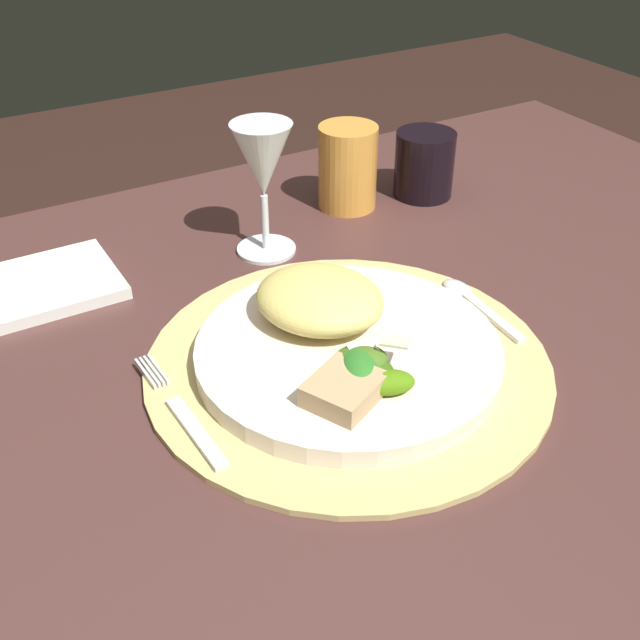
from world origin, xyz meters
TOP-DOWN VIEW (x-y plane):
  - dining_table at (0.00, 0.00)m, footprint 1.31×0.80m
  - placemat at (0.01, -0.06)m, footprint 0.36×0.36m
  - dinner_plate at (0.01, -0.06)m, footprint 0.27×0.27m
  - pasta_serving at (0.01, -0.01)m, footprint 0.15×0.16m
  - salad_greens at (-0.01, -0.10)m, footprint 0.08×0.08m
  - bread_piece at (-0.04, -0.12)m, footprint 0.07×0.07m
  - fork at (-0.15, -0.05)m, footprint 0.02×0.16m
  - spoon at (0.16, -0.03)m, footprint 0.02×0.12m
  - napkin at (-0.19, 0.21)m, footprint 0.14×0.12m
  - wine_glass at (0.04, 0.17)m, footprint 0.07×0.07m
  - amber_tumbler at (0.18, 0.22)m, footprint 0.07×0.07m
  - dark_tumbler at (0.28, 0.20)m, footprint 0.07×0.07m

SIDE VIEW (x-z plane):
  - dining_table at x=0.00m, z-range 0.19..0.93m
  - placemat at x=0.01m, z-range 0.75..0.75m
  - napkin at x=-0.19m, z-range 0.75..0.76m
  - spoon at x=0.16m, z-range 0.75..0.76m
  - fork at x=-0.15m, z-range 0.75..0.76m
  - dinner_plate at x=0.01m, z-range 0.75..0.77m
  - bread_piece at x=-0.04m, z-range 0.77..0.79m
  - salad_greens at x=-0.01m, z-range 0.77..0.80m
  - dark_tumbler at x=0.28m, z-range 0.75..0.83m
  - pasta_serving at x=0.01m, z-range 0.77..0.81m
  - amber_tumbler at x=0.18m, z-range 0.75..0.85m
  - wine_glass at x=0.04m, z-range 0.78..0.92m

